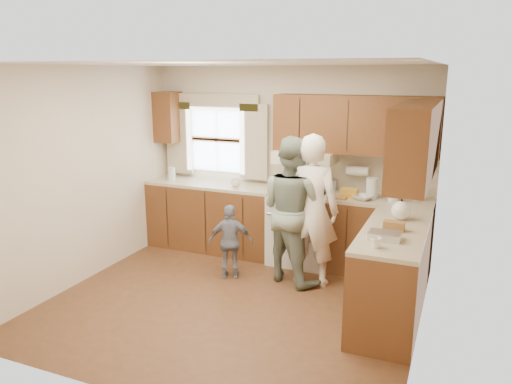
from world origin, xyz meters
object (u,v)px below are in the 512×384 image
at_px(woman_left, 311,210).
at_px(child, 231,242).
at_px(woman_right, 292,210).
at_px(stove, 301,227).

xyz_separation_m(woman_left, child, (-0.91, -0.24, -0.43)).
height_order(woman_right, child, woman_right).
xyz_separation_m(stove, child, (-0.62, -0.83, -0.01)).
bearing_deg(woman_left, woman_right, 0.09).
bearing_deg(child, woman_right, 177.98).
height_order(stove, woman_left, woman_left).
relative_size(woman_left, child, 1.94).
distance_m(woman_left, child, 1.04).
xyz_separation_m(woman_left, woman_right, (-0.23, 0.00, -0.02)).
bearing_deg(child, stove, -148.20).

